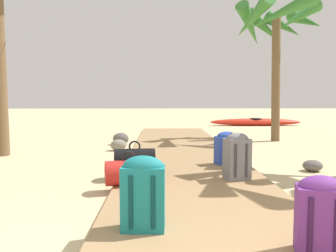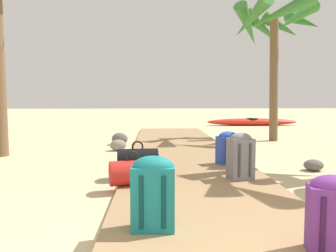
# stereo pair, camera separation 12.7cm
# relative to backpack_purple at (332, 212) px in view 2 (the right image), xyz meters

# --- Properties ---
(ground_plane) EXTENTS (60.00, 60.00, 0.00)m
(ground_plane) POSITION_rel_backpack_purple_xyz_m (-0.64, 3.21, -0.36)
(ground_plane) COLOR #CCB789
(boardwalk) EXTENTS (1.94, 10.48, 0.08)m
(boardwalk) POSITION_rel_backpack_purple_xyz_m (-0.64, 4.25, -0.32)
(boardwalk) COLOR #9E7A51
(boardwalk) RESTS_ON ground
(backpack_purple) EXTENTS (0.36, 0.29, 0.53)m
(backpack_purple) POSITION_rel_backpack_purple_xyz_m (0.00, 0.00, 0.00)
(backpack_purple) COLOR #6B2D84
(backpack_purple) RESTS_ON boardwalk
(backpack_blue) EXTENTS (0.37, 0.30, 0.51)m
(backpack_blue) POSITION_rel_backpack_purple_xyz_m (-0.02, 3.17, -0.01)
(backpack_blue) COLOR #2847B7
(backpack_blue) RESTS_ON boardwalk
(backpack_grey) EXTENTS (0.34, 0.30, 0.60)m
(backpack_grey) POSITION_rel_backpack_purple_xyz_m (-0.08, 2.15, 0.03)
(backpack_grey) COLOR slate
(backpack_grey) RESTS_ON boardwalk
(backpack_teal) EXTENTS (0.35, 0.25, 0.59)m
(backpack_teal) POSITION_rel_backpack_purple_xyz_m (-1.20, 0.47, 0.03)
(backpack_teal) COLOR #197A7F
(backpack_teal) RESTS_ON boardwalk
(duffel_bag_red) EXTENTS (0.60, 0.41, 0.41)m
(duffel_bag_red) POSITION_rel_backpack_purple_xyz_m (-1.44, 1.90, -0.13)
(duffel_bag_red) COLOR red
(duffel_bag_red) RESTS_ON boardwalk
(duffel_bag_black) EXTENTS (0.58, 0.39, 0.45)m
(duffel_bag_black) POSITION_rel_backpack_purple_xyz_m (-1.41, 2.53, -0.11)
(duffel_bag_black) COLOR black
(duffel_bag_black) RESTS_ON boardwalk
(palm_tree_far_right) EXTENTS (2.17, 2.22, 3.59)m
(palm_tree_far_right) POSITION_rel_backpack_purple_xyz_m (1.90, 6.69, 2.54)
(palm_tree_far_right) COLOR brown
(palm_tree_far_right) RESTS_ON ground
(kayak) EXTENTS (3.65, 0.65, 0.29)m
(kayak) POSITION_rel_backpack_purple_xyz_m (2.78, 11.59, -0.22)
(kayak) COLOR red
(kayak) RESTS_ON ground
(rock_left_far) EXTENTS (0.48, 0.46, 0.29)m
(rock_left_far) POSITION_rel_backpack_purple_xyz_m (-2.00, 6.04, -0.22)
(rock_left_far) COLOR #5B5651
(rock_left_far) RESTS_ON ground
(rock_left_mid) EXTENTS (0.42, 0.39, 0.24)m
(rock_left_mid) POSITION_rel_backpack_purple_xyz_m (-1.94, 5.12, -0.24)
(rock_left_mid) COLOR gray
(rock_left_mid) RESTS_ON ground
(rock_right_near) EXTENTS (0.39, 0.38, 0.17)m
(rock_right_near) POSITION_rel_backpack_purple_xyz_m (1.27, 2.97, -0.27)
(rock_right_near) COLOR #5B5651
(rock_right_near) RESTS_ON ground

